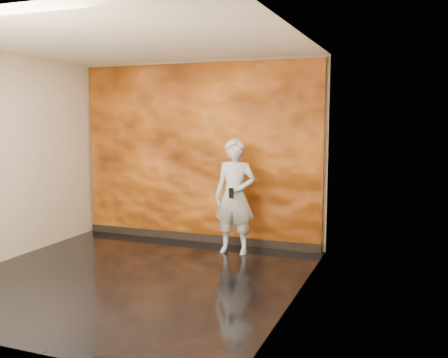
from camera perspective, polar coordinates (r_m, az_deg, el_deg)
room at (r=6.01m, az=-10.70°, el=1.83°), size 4.02×4.02×2.81m
feature_wall at (r=7.74m, az=-3.03°, el=2.94°), size 3.90×0.06×2.75m
baseboard at (r=7.91m, az=-3.09°, el=-6.66°), size 3.90×0.04×0.12m
man at (r=7.08m, az=1.26°, el=-2.03°), size 0.61×0.42×1.63m
phone at (r=6.83m, az=0.84°, el=-1.64°), size 0.08×0.05×0.15m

